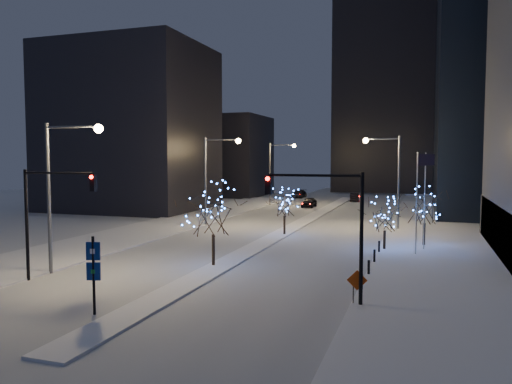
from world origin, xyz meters
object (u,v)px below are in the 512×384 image
at_px(holiday_tree_plaza_near, 385,215).
at_px(street_lamp_w_near, 61,177).
at_px(car_far, 299,194).
at_px(street_lamp_w_far, 276,165).
at_px(construction_sign, 357,283).
at_px(traffic_signal_east, 331,215).
at_px(holiday_tree_median_near, 213,211).
at_px(car_mid, 354,197).
at_px(holiday_tree_median_far, 285,204).
at_px(holiday_tree_plaza_far, 425,207).
at_px(wayfinding_sign, 93,267).
at_px(traffic_signal_west, 46,206).
at_px(car_near, 309,202).
at_px(street_lamp_w_mid, 214,168).
at_px(street_lamp_east, 390,170).

bearing_deg(holiday_tree_plaza_near, street_lamp_w_near, -141.31).
bearing_deg(car_far, street_lamp_w_near, -87.79).
xyz_separation_m(street_lamp_w_far, construction_sign, (19.24, -50.89, -5.29)).
height_order(street_lamp_w_far, traffic_signal_east, street_lamp_w_far).
xyz_separation_m(street_lamp_w_far, holiday_tree_median_near, (8.44, -44.72, -2.54)).
bearing_deg(street_lamp_w_near, car_mid, 79.98).
xyz_separation_m(traffic_signal_east, holiday_tree_median_far, (-8.44, 21.65, -1.62)).
height_order(holiday_tree_plaza_far, wayfinding_sign, holiday_tree_plaza_far).
bearing_deg(holiday_tree_plaza_near, traffic_signal_east, -95.38).
bearing_deg(traffic_signal_west, construction_sign, 3.39).
xyz_separation_m(traffic_signal_west, traffic_signal_east, (17.38, 1.00, 0.00)).
height_order(holiday_tree_plaza_near, construction_sign, holiday_tree_plaza_near).
relative_size(car_near, wayfinding_sign, 1.15).
relative_size(car_near, holiday_tree_plaza_far, 0.90).
relative_size(street_lamp_w_mid, street_lamp_w_far, 1.00).
bearing_deg(car_near, construction_sign, -74.34).
distance_m(street_lamp_w_mid, holiday_tree_plaza_far, 23.64).
bearing_deg(car_far, street_lamp_east, -61.20).
bearing_deg(street_lamp_w_mid, street_lamp_w_near, -90.00).
bearing_deg(holiday_tree_median_near, car_near, 93.65).
distance_m(car_mid, car_far, 11.74).
distance_m(traffic_signal_west, wayfinding_sign, 8.36).
bearing_deg(holiday_tree_median_near, street_lamp_w_mid, 113.17).
bearing_deg(holiday_tree_plaza_near, car_far, 111.13).
height_order(traffic_signal_west, holiday_tree_median_far, traffic_signal_west).
distance_m(street_lamp_w_near, car_mid, 63.18).
height_order(holiday_tree_median_far, holiday_tree_plaza_near, holiday_tree_median_far).
xyz_separation_m(car_far, wayfinding_sign, (7.22, -72.49, 1.66)).
relative_size(street_lamp_w_mid, holiday_tree_median_near, 1.72).
relative_size(holiday_tree_median_near, construction_sign, 3.30).
xyz_separation_m(traffic_signal_west, holiday_tree_median_near, (7.94, 7.29, -0.80)).
height_order(car_mid, construction_sign, construction_sign).
distance_m(street_lamp_w_near, construction_sign, 19.97).
xyz_separation_m(car_far, holiday_tree_median_far, (9.50, -45.38, 2.40)).
bearing_deg(car_near, car_mid, 68.15).
height_order(street_lamp_w_far, holiday_tree_median_near, street_lamp_w_far).
xyz_separation_m(street_lamp_w_far, holiday_tree_plaza_near, (19.44, -34.43, -3.56)).
distance_m(street_lamp_w_mid, street_lamp_east, 19.26).
relative_size(street_lamp_w_far, car_far, 1.97).
relative_size(traffic_signal_west, car_mid, 1.58).
relative_size(holiday_tree_median_near, holiday_tree_plaza_near, 1.34).
height_order(street_lamp_w_near, street_lamp_w_mid, same).
bearing_deg(holiday_tree_median_near, construction_sign, -29.77).
distance_m(car_far, wayfinding_sign, 72.87).
bearing_deg(traffic_signal_east, car_mid, 96.28).
xyz_separation_m(street_lamp_w_far, car_near, (5.65, -0.97, -5.74)).
bearing_deg(car_mid, holiday_tree_plaza_far, 98.06).
bearing_deg(wayfinding_sign, holiday_tree_plaza_far, 44.24).
xyz_separation_m(traffic_signal_west, car_near, (5.15, 51.03, -4.00)).
bearing_deg(construction_sign, car_far, 96.01).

